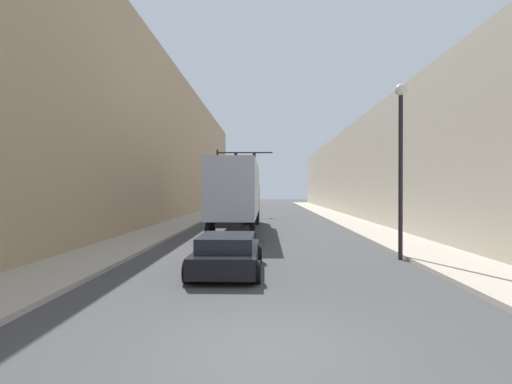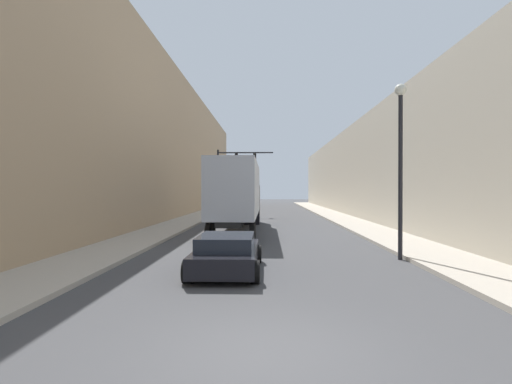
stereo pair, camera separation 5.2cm
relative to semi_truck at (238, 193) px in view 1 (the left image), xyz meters
name	(u,v)px [view 1 (the left image)]	position (x,y,z in m)	size (l,w,h in m)	color
ground_plane	(269,354)	(1.78, -18.46, -2.35)	(200.00, 200.00, 0.00)	#424244
sidewalk_right	(338,217)	(8.23, 11.54, -2.27)	(2.78, 80.00, 0.15)	#B2A899
sidewalk_left	(196,217)	(-4.67, 11.54, -2.27)	(2.78, 80.00, 0.15)	#B2A899
building_right	(387,170)	(12.62, 11.54, 1.98)	(6.00, 80.00, 8.65)	#BCB29E
building_left	(148,145)	(-9.06, 11.54, 4.30)	(6.00, 80.00, 13.30)	tan
semi_truck	(238,193)	(0.00, 0.00, 0.00)	(2.41, 13.72, 4.15)	#B2B7C1
sedan_car	(227,253)	(0.51, -12.24, -1.77)	(2.13, 4.36, 1.18)	black
traffic_signal_gantry	(230,170)	(-1.87, 14.91, 2.14)	(5.60, 0.35, 6.56)	black
street_lamp	(401,146)	(6.69, -9.90, 1.84)	(0.44, 0.44, 6.48)	black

